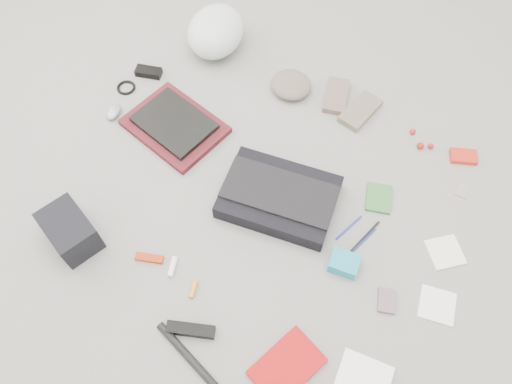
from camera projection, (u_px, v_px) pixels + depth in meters
The scene contains 32 objects.
ground_plane at pixel (256, 199), 1.87m from camera, with size 4.00×4.00×0.00m, color slate.
messenger_bag at pixel (279, 197), 1.83m from camera, with size 0.41×0.29×0.07m, color black.
bag_flap at pixel (280, 192), 1.80m from camera, with size 0.41×0.19×0.01m, color black.
laptop_sleeve at pixel (175, 126), 2.02m from camera, with size 0.37×0.28×0.03m, color #56161D.
laptop at pixel (174, 123), 2.00m from camera, with size 0.30×0.22×0.02m, color black.
bike_helmet at pixel (216, 31), 2.18m from camera, with size 0.24×0.30×0.18m, color white.
beanie at pixel (291, 85), 2.11m from camera, with size 0.17×0.17×0.06m, color #6E6352.
mitten_left at pixel (336, 96), 2.10m from camera, with size 0.09×0.18×0.03m, color #745F51.
mitten_right at pixel (360, 111), 2.06m from camera, with size 0.10×0.19×0.03m, color #736656.
power_brick at pixel (149, 72), 2.16m from camera, with size 0.11×0.05×0.03m, color black.
cable_coil at pixel (126, 88), 2.13m from camera, with size 0.08×0.08×0.01m, color black.
mouse at pixel (114, 112), 2.05m from camera, with size 0.05×0.09×0.03m, color gray.
camera_bag at pixel (70, 231), 1.73m from camera, with size 0.20×0.14×0.13m, color black.
multitool at pixel (149, 258), 1.74m from camera, with size 0.10×0.03×0.02m, color #9E2408.
toiletry_tube_white at pixel (172, 267), 1.72m from camera, with size 0.02×0.02×0.07m, color white.
toiletry_tube_orange at pixel (194, 289), 1.68m from camera, with size 0.02×0.02×0.06m, color orange.
u_lock at pixel (191, 330), 1.61m from camera, with size 0.16×0.04×0.03m, color black.
bike_pump at pixel (188, 356), 1.57m from camera, with size 0.03×0.03×0.28m, color black.
book_red at pixel (287, 366), 1.55m from camera, with size 0.14×0.22×0.02m, color red.
notepad at pixel (379, 198), 1.86m from camera, with size 0.09×0.12×0.01m, color #316A30.
pen_blue at pixel (349, 228), 1.80m from camera, with size 0.01×0.01×0.13m, color #2129A0.
pen_black at pixel (365, 236), 1.78m from camera, with size 0.01×0.01×0.16m, color black.
pen_navy at pixel (364, 240), 1.78m from camera, with size 0.01×0.01×0.13m, color navy.
accordion_wallet at pixel (344, 263), 1.71m from camera, with size 0.10×0.08×0.05m, color #1A96BA.
card_deck at pixel (386, 301), 1.66m from camera, with size 0.06×0.08×0.02m, color slate.
napkin_top at pixel (445, 252), 1.75m from camera, with size 0.11×0.11×0.01m, color white.
napkin_bottom at pixel (437, 305), 1.66m from camera, with size 0.12×0.12×0.01m, color white.
lollipop_a at pixel (413, 131), 2.01m from camera, with size 0.02×0.02×0.02m, color red.
lollipop_b at pixel (420, 146), 1.97m from camera, with size 0.03×0.03×0.03m, color #A41A14.
lollipop_c at pixel (431, 146), 1.97m from camera, with size 0.02×0.02×0.02m, color red.
altoids_tin at pixel (463, 156), 1.95m from camera, with size 0.10×0.06×0.02m, color red.
stamp_sheet at pixel (462, 191), 1.88m from camera, with size 0.05×0.06×0.00m, color #A2808D.
Camera 1 is at (0.47, -0.78, 1.63)m, focal length 35.00 mm.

